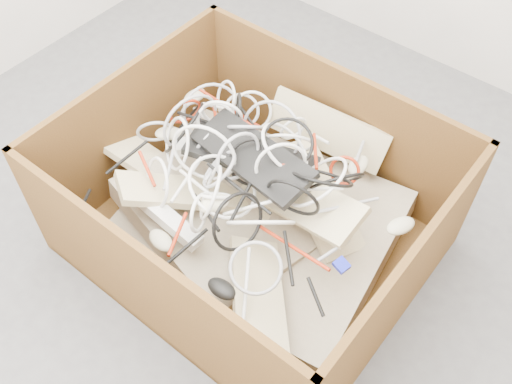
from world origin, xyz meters
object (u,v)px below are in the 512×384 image
Objects in this scene: power_strip_right at (167,218)px; vga_plug at (342,265)px; cardboard_box at (249,220)px; power_strip_left at (216,142)px.

vga_plug is at bearing 19.60° from power_strip_right.
power_strip_left is (-0.21, 0.07, 0.23)m from cardboard_box.
power_strip_left reaches higher than vga_plug.
power_strip_right is at bearing -148.76° from vga_plug.
cardboard_box is 0.35m from power_strip_right.
cardboard_box is 0.32m from power_strip_left.
power_strip_left is at bearing 102.58° from power_strip_right.
power_strip_right and vga_plug have the same top height.
power_strip_left is 1.05× the size of power_strip_right.
power_strip_left is at bearing -179.89° from vga_plug.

